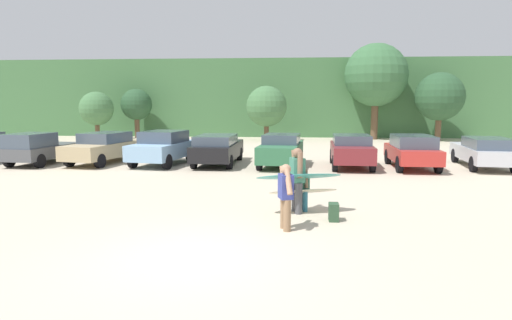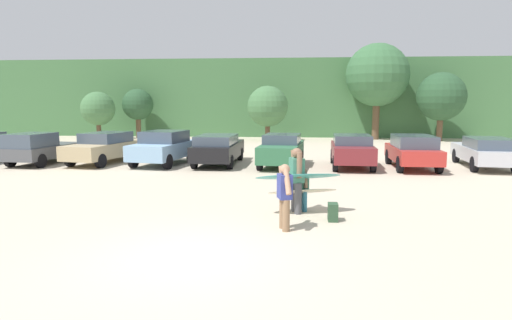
# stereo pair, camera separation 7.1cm
# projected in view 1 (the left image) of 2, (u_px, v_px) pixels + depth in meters

# --- Properties ---
(ground_plane) EXTENTS (120.00, 120.00, 0.00)m
(ground_plane) POSITION_uv_depth(u_px,v_px,m) (188.00, 258.00, 8.51)
(ground_plane) COLOR beige
(hillside_ridge) EXTENTS (108.00, 12.00, 6.54)m
(hillside_ridge) POSITION_uv_depth(u_px,v_px,m) (273.00, 98.00, 42.95)
(hillside_ridge) COLOR #427042
(hillside_ridge) RESTS_ON ground_plane
(tree_far_right) EXTENTS (2.63, 2.63, 3.74)m
(tree_far_right) POSITION_uv_depth(u_px,v_px,m) (96.00, 109.00, 34.83)
(tree_far_right) COLOR brown
(tree_far_right) RESTS_ON ground_plane
(tree_left) EXTENTS (2.52, 2.52, 4.00)m
(tree_left) POSITION_uv_depth(u_px,v_px,m) (136.00, 105.00, 36.40)
(tree_left) COLOR brown
(tree_left) RESTS_ON ground_plane
(tree_far_left) EXTENTS (3.07, 3.07, 4.15)m
(tree_far_left) POSITION_uv_depth(u_px,v_px,m) (266.00, 106.00, 33.50)
(tree_far_left) COLOR brown
(tree_far_left) RESTS_ON ground_plane
(tree_ridge_back) EXTENTS (4.89, 4.89, 7.47)m
(tree_ridge_back) POSITION_uv_depth(u_px,v_px,m) (376.00, 75.00, 34.70)
(tree_ridge_back) COLOR brown
(tree_ridge_back) RESTS_ON ground_plane
(tree_center_right) EXTENTS (3.61, 3.61, 5.15)m
(tree_center_right) POSITION_uv_depth(u_px,v_px,m) (440.00, 97.00, 33.39)
(tree_center_right) COLOR brown
(tree_center_right) RESTS_ON ground_plane
(parked_car_dark_gray) EXTENTS (2.10, 4.12, 1.52)m
(parked_car_dark_gray) POSITION_uv_depth(u_px,v_px,m) (38.00, 148.00, 21.05)
(parked_car_dark_gray) COLOR #4C4F54
(parked_car_dark_gray) RESTS_ON ground_plane
(parked_car_tan) EXTENTS (2.61, 4.78, 1.48)m
(parked_car_tan) POSITION_uv_depth(u_px,v_px,m) (104.00, 147.00, 21.57)
(parked_car_tan) COLOR tan
(parked_car_tan) RESTS_ON ground_plane
(parked_car_sky_blue) EXTENTS (2.49, 4.24, 1.59)m
(parked_car_sky_blue) POSITION_uv_depth(u_px,v_px,m) (163.00, 147.00, 21.03)
(parked_car_sky_blue) COLOR #84ADD1
(parked_car_sky_blue) RESTS_ON ground_plane
(parked_car_black) EXTENTS (1.92, 4.67, 1.42)m
(parked_car_black) POSITION_uv_depth(u_px,v_px,m) (218.00, 148.00, 21.04)
(parked_car_black) COLOR black
(parked_car_black) RESTS_ON ground_plane
(parked_car_forest_green) EXTENTS (2.11, 4.25, 1.48)m
(parked_car_forest_green) POSITION_uv_depth(u_px,v_px,m) (281.00, 150.00, 20.46)
(parked_car_forest_green) COLOR #2D6642
(parked_car_forest_green) RESTS_ON ground_plane
(parked_car_maroon) EXTENTS (1.94, 4.03, 1.47)m
(parked_car_maroon) POSITION_uv_depth(u_px,v_px,m) (351.00, 150.00, 20.14)
(parked_car_maroon) COLOR maroon
(parked_car_maroon) RESTS_ON ground_plane
(parked_car_red) EXTENTS (1.89, 4.14, 1.49)m
(parked_car_red) POSITION_uv_depth(u_px,v_px,m) (412.00, 151.00, 19.80)
(parked_car_red) COLOR #B72D28
(parked_car_red) RESTS_ON ground_plane
(parked_car_silver) EXTENTS (2.27, 4.90, 1.39)m
(parked_car_silver) POSITION_uv_depth(u_px,v_px,m) (484.00, 151.00, 19.98)
(parked_car_silver) COLOR silver
(parked_car_silver) RESTS_ON ground_plane
(person_adult) EXTENTS (0.43, 0.72, 1.75)m
(person_adult) POSITION_uv_depth(u_px,v_px,m) (297.00, 176.00, 11.85)
(person_adult) COLOR #4C4C51
(person_adult) RESTS_ON ground_plane
(person_child) EXTENTS (0.29, 0.55, 1.17)m
(person_child) POSITION_uv_depth(u_px,v_px,m) (304.00, 187.00, 12.09)
(person_child) COLOR teal
(person_child) RESTS_ON ground_plane
(person_companion) EXTENTS (0.38, 0.80, 1.54)m
(person_companion) POSITION_uv_depth(u_px,v_px,m) (286.00, 193.00, 10.26)
(person_companion) COLOR #8C6B4C
(person_companion) RESTS_ON ground_plane
(surfboard_teal) EXTENTS (2.40, 1.24, 0.29)m
(surfboard_teal) POSITION_uv_depth(u_px,v_px,m) (299.00, 177.00, 11.70)
(surfboard_teal) COLOR teal
(surfboard_cream) EXTENTS (2.02, 1.13, 0.25)m
(surfboard_cream) POSITION_uv_depth(u_px,v_px,m) (303.00, 191.00, 12.03)
(surfboard_cream) COLOR beige
(backpack_dropped) EXTENTS (0.24, 0.34, 0.45)m
(backpack_dropped) POSITION_uv_depth(u_px,v_px,m) (334.00, 212.00, 11.11)
(backpack_dropped) COLOR #2D4C33
(backpack_dropped) RESTS_ON ground_plane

